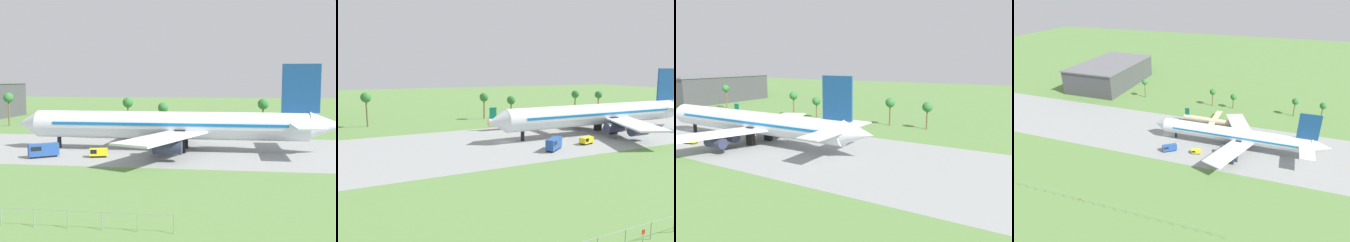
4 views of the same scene
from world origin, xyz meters
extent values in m
plane|color=#5B8442|center=(0.00, 0.00, 0.00)|extent=(600.00, 600.00, 0.00)
cube|color=gray|center=(0.00, 0.00, 0.01)|extent=(320.00, 44.00, 0.02)
cylinder|color=silver|center=(31.87, -1.11, 5.97)|extent=(64.26, 6.48, 6.48)
cone|color=silver|center=(-2.85, -1.11, 5.97)|extent=(5.18, 6.35, 6.35)
cone|color=silver|center=(68.05, -1.11, 6.46)|extent=(8.10, 6.16, 6.16)
cube|color=#146BB7|center=(31.87, -1.11, 6.46)|extent=(54.62, 6.61, 0.65)
cube|color=navy|center=(62.05, -1.11, 14.72)|extent=(8.43, 0.50, 11.02)
cube|color=silver|center=(62.38, -1.11, 6.94)|extent=(5.83, 25.92, 0.30)
cube|color=silver|center=(32.89, -14.11, 4.84)|extent=(17.55, 27.27, 0.44)
cube|color=silver|center=(32.89, 11.90, 4.84)|extent=(17.55, 27.27, 0.44)
cylinder|color=#2D334C|center=(31.16, -8.89, 2.98)|extent=(5.83, 2.92, 2.92)
cylinder|color=#2D334C|center=(33.78, -15.37, 2.98)|extent=(5.83, 2.92, 2.92)
cylinder|color=#2D334C|center=(31.16, 6.67, 2.98)|extent=(5.83, 2.92, 2.92)
cylinder|color=#2D334C|center=(33.78, 13.15, 2.98)|extent=(5.83, 2.92, 2.92)
cube|color=black|center=(4.88, -1.11, 2.66)|extent=(0.70, 0.90, 5.32)
cube|color=black|center=(35.08, -4.67, 2.66)|extent=(2.40, 1.20, 5.32)
cube|color=black|center=(35.08, 2.46, 2.66)|extent=(2.40, 1.20, 5.32)
cylinder|color=beige|center=(18.45, 17.45, 2.51)|extent=(31.61, 3.45, 2.65)
cube|color=#0F6647|center=(4.25, 17.81, 5.69)|extent=(2.39, 0.30, 3.70)
cube|color=beige|center=(18.45, 17.45, 2.25)|extent=(3.90, 28.47, 0.24)
cube|color=black|center=(18.45, 17.45, 1.26)|extent=(1.26, 2.41, 2.51)
cube|color=black|center=(18.28, -12.12, 0.20)|extent=(3.65, 2.63, 0.40)
cube|color=yellow|center=(18.28, -12.12, 1.14)|extent=(4.26, 2.98, 1.47)
cube|color=black|center=(17.25, -12.41, 1.36)|extent=(1.86, 2.33, 0.90)
cube|color=black|center=(6.60, -13.96, 0.20)|extent=(5.43, 4.58, 0.40)
cube|color=#234C99|center=(6.60, -13.96, 1.70)|extent=(6.31, 5.29, 2.60)
cube|color=black|center=(5.18, -14.97, 2.09)|extent=(2.99, 2.94, 0.90)
cylinder|color=gray|center=(-36.00, -55.00, 1.05)|extent=(0.10, 0.10, 2.10)
cylinder|color=gray|center=(-32.00, -55.00, 1.05)|extent=(0.10, 0.10, 2.10)
cylinder|color=gray|center=(-28.00, -55.00, 1.05)|extent=(0.10, 0.10, 2.10)
cylinder|color=gray|center=(-24.00, -55.00, 1.05)|extent=(0.10, 0.10, 2.10)
cylinder|color=gray|center=(-20.00, -55.00, 1.05)|extent=(0.10, 0.10, 2.10)
cylinder|color=gray|center=(-16.00, -55.00, 1.05)|extent=(0.10, 0.10, 2.10)
cylinder|color=gray|center=(-12.00, -55.00, 1.05)|extent=(0.10, 0.10, 2.10)
cylinder|color=gray|center=(-8.00, -55.00, 1.05)|extent=(0.10, 0.10, 2.10)
cylinder|color=gray|center=(-4.00, -55.00, 1.05)|extent=(0.10, 0.10, 2.10)
cylinder|color=gray|center=(0.00, -55.00, 1.05)|extent=(0.10, 0.10, 2.10)
cylinder|color=gray|center=(4.00, -55.00, 1.05)|extent=(0.10, 0.10, 2.10)
cylinder|color=gray|center=(8.00, -55.00, 1.05)|extent=(0.10, 0.10, 2.10)
cylinder|color=gray|center=(12.00, -55.00, 1.05)|extent=(0.10, 0.10, 2.10)
cylinder|color=gray|center=(16.00, -55.00, 1.05)|extent=(0.10, 0.10, 2.10)
cylinder|color=gray|center=(20.00, -55.00, 1.05)|extent=(0.10, 0.10, 2.10)
cylinder|color=gray|center=(24.00, -55.00, 1.05)|extent=(0.10, 0.10, 2.10)
cylinder|color=gray|center=(28.00, -55.00, 1.05)|extent=(0.10, 0.10, 2.10)
cylinder|color=gray|center=(32.00, -55.00, 1.05)|extent=(0.10, 0.10, 2.10)
cylinder|color=gray|center=(36.00, -55.00, 1.05)|extent=(0.10, 0.10, 2.10)
cylinder|color=gray|center=(40.00, -55.00, 1.05)|extent=(0.10, 0.10, 2.10)
cylinder|color=gray|center=(0.00, -55.00, 2.06)|extent=(80.00, 0.06, 0.06)
cylinder|color=gray|center=(-9.59, -55.30, 0.80)|extent=(0.08, 0.08, 1.60)
cube|color=red|center=(-9.59, -55.32, 1.40)|extent=(0.44, 0.03, 0.56)
cube|color=#47474C|center=(-67.54, 60.96, 7.44)|extent=(36.00, 60.00, 14.89)
cube|color=slate|center=(-67.54, 60.96, 15.29)|extent=(36.72, 61.20, 0.80)
cylinder|color=brown|center=(57.57, 43.41, 4.02)|extent=(0.56, 0.56, 8.04)
sphere|color=#337538|center=(57.57, 43.41, 8.64)|extent=(3.60, 3.60, 3.60)
cylinder|color=brown|center=(11.61, 43.41, 4.12)|extent=(0.56, 0.56, 8.24)
sphere|color=#337538|center=(11.61, 43.41, 8.84)|extent=(3.60, 3.60, 3.60)
cylinder|color=brown|center=(71.61, 43.41, 3.69)|extent=(0.56, 0.56, 7.37)
sphere|color=#337538|center=(71.61, 43.41, 7.97)|extent=(3.60, 3.60, 3.60)
cylinder|color=brown|center=(-32.48, 43.41, 4.84)|extent=(0.56, 0.56, 9.68)
sphere|color=#337538|center=(-32.48, 43.41, 10.28)|extent=(3.60, 3.60, 3.60)
cylinder|color=brown|center=(23.99, 43.41, 3.29)|extent=(0.56, 0.56, 6.58)
sphere|color=#337538|center=(23.99, 43.41, 7.18)|extent=(3.60, 3.60, 3.60)
camera|label=1|loc=(45.48, -98.87, 16.64)|focal=45.00mm
camera|label=2|loc=(-38.65, -79.45, 19.29)|focal=35.00mm
camera|label=3|loc=(104.41, -69.21, 23.56)|focal=35.00mm
camera|label=4|loc=(49.21, -119.50, 67.94)|focal=32.00mm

